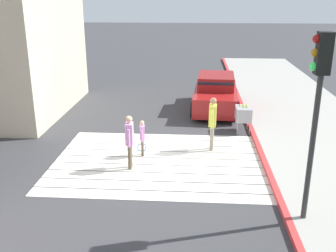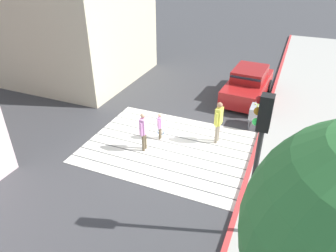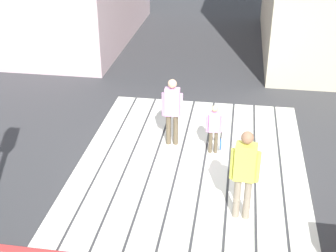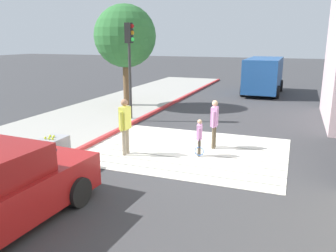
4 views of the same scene
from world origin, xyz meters
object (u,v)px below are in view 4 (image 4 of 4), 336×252
at_px(traffic_light_corner, 130,52).
at_px(street_tree, 127,38).
at_px(van_down_street, 264,75).
at_px(tennis_ball_cart, 53,147).
at_px(pedestrian_adult_lead, 125,123).
at_px(pedestrian_adult_trailing, 214,121).
at_px(pedestrian_child_with_racket, 199,136).

distance_m(traffic_light_corner, street_tree, 3.25).
relative_size(van_down_street, traffic_light_corner, 1.23).
height_order(tennis_ball_cart, pedestrian_adult_lead, pedestrian_adult_lead).
bearing_deg(traffic_light_corner, tennis_ball_cart, -83.72).
bearing_deg(pedestrian_adult_trailing, pedestrian_adult_lead, -146.32).
xyz_separation_m(van_down_street, street_tree, (-6.29, -7.36, 2.35)).
distance_m(pedestrian_adult_trailing, pedestrian_child_with_racket, 1.05).
height_order(van_down_street, traffic_light_corner, traffic_light_corner).
xyz_separation_m(tennis_ball_cart, pedestrian_child_with_racket, (3.44, 2.58, -0.04)).
distance_m(van_down_street, pedestrian_adult_trailing, 12.77).
bearing_deg(traffic_light_corner, pedestrian_adult_trailing, -30.90).
bearing_deg(street_tree, pedestrian_adult_lead, -63.83).
xyz_separation_m(traffic_light_corner, pedestrian_child_with_racket, (4.12, -3.59, -2.38)).
distance_m(street_tree, pedestrian_adult_lead, 8.26).
distance_m(van_down_street, pedestrian_child_with_racket, 13.77).
bearing_deg(pedestrian_child_with_racket, pedestrian_adult_lead, -163.52).
height_order(traffic_light_corner, pedestrian_child_with_racket, traffic_light_corner).
distance_m(van_down_street, pedestrian_adult_lead, 14.68).
height_order(van_down_street, tennis_ball_cart, van_down_street).
relative_size(traffic_light_corner, tennis_ball_cart, 4.17).
xyz_separation_m(van_down_street, traffic_light_corner, (-4.73, -10.15, 1.76)).
height_order(tennis_ball_cart, pedestrian_adult_trailing, pedestrian_adult_trailing).
relative_size(van_down_street, pedestrian_adult_trailing, 3.21).
relative_size(street_tree, pedestrian_adult_trailing, 3.26).
bearing_deg(street_tree, pedestrian_child_with_racket, -48.34).
xyz_separation_m(street_tree, pedestrian_adult_trailing, (5.92, -5.40, -2.68)).
xyz_separation_m(pedestrian_adult_trailing, pedestrian_child_with_racket, (-0.24, -0.98, -0.29)).
xyz_separation_m(traffic_light_corner, street_tree, (-1.56, 2.79, 0.59)).
bearing_deg(street_tree, van_down_street, 49.50).
height_order(van_down_street, pedestrian_child_with_racket, van_down_street).
bearing_deg(pedestrian_adult_trailing, traffic_light_corner, 149.10).
relative_size(van_down_street, street_tree, 0.98).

